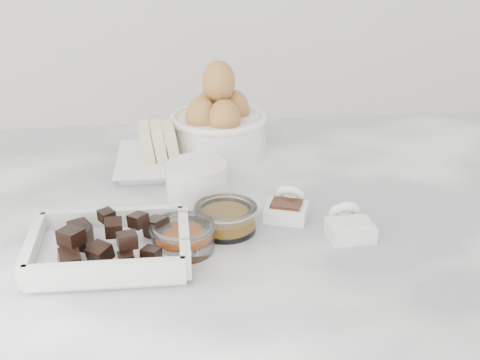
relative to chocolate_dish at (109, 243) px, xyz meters
name	(u,v)px	position (x,y,z in m)	size (l,w,h in m)	color
marble_slab	(228,230)	(0.15, 0.09, -0.04)	(1.20, 0.80, 0.04)	white
chocolate_dish	(109,243)	(0.00, 0.00, 0.00)	(0.19, 0.15, 0.05)	white
butter_plate	(167,152)	(0.07, 0.29, 0.00)	(0.17, 0.17, 0.07)	white
sugar_ramekin	(197,179)	(0.11, 0.16, 0.01)	(0.09, 0.09, 0.05)	white
egg_bowl	(218,124)	(0.16, 0.33, 0.03)	(0.16, 0.16, 0.15)	white
honey_bowl	(226,217)	(0.14, 0.06, 0.00)	(0.08, 0.08, 0.04)	white
zest_bowl	(183,236)	(0.09, 0.01, 0.00)	(0.08, 0.08, 0.03)	white
vanilla_spoon	(287,207)	(0.23, 0.09, -0.01)	(0.07, 0.08, 0.04)	white
salt_spoon	(349,225)	(0.30, 0.03, -0.01)	(0.06, 0.07, 0.04)	white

